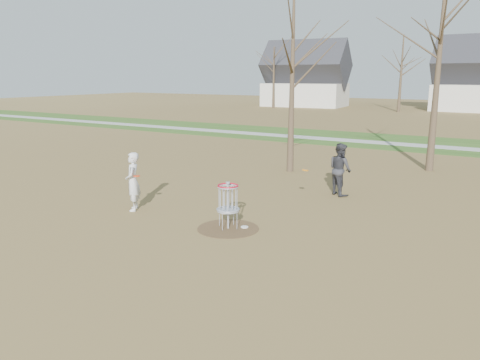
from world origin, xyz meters
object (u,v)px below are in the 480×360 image
object	(u,v)px
player_standing	(133,182)
disc_golf_basket	(228,198)
disc_grounded	(245,227)
player_throwing	(340,169)

from	to	relation	value
player_standing	disc_golf_basket	bearing A→B (deg)	53.56
disc_grounded	disc_golf_basket	world-z (taller)	disc_golf_basket
player_standing	player_throwing	distance (m)	7.46
player_throwing	disc_grounded	xyz separation A→B (m)	(-1.06, -5.14, -0.95)
player_throwing	disc_golf_basket	world-z (taller)	player_throwing
player_standing	player_throwing	world-z (taller)	player_throwing
player_throwing	disc_grounded	size ratio (longest dim) A/B	8.80
player_throwing	disc_grounded	bearing A→B (deg)	113.73
player_standing	disc_golf_basket	size ratio (longest dim) A/B	1.42
player_throwing	disc_grounded	world-z (taller)	player_throwing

